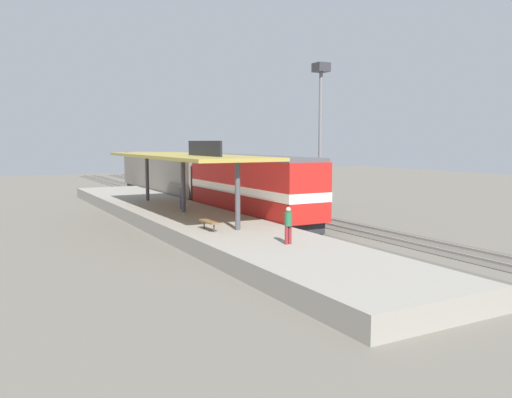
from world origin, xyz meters
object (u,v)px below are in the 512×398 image
freight_car (256,183)px  locomotive (251,188)px  person_waiting (288,223)px  light_mast (321,105)px  person_walking (182,195)px  passenger_carriage_single (165,174)px  platform_bench (209,222)px

freight_car → locomotive: bearing=-120.5°
locomotive → person_waiting: 12.44m
freight_car → light_mast: 8.70m
person_waiting → person_walking: size_ratio=1.00×
locomotive → freight_car: 9.08m
passenger_carriage_single → person_waiting: passenger_carriage_single is taller
locomotive → light_mast: size_ratio=1.23×
locomotive → passenger_carriage_single: 18.00m
locomotive → person_walking: locomotive is taller
freight_car → person_waiting: size_ratio=7.02×
platform_bench → freight_car: bearing=53.5°
passenger_carriage_single → freight_car: 11.18m
freight_car → light_mast: bearing=-56.9°
locomotive → freight_car: locomotive is taller
freight_car → person_waiting: bearing=-114.6°
freight_car → person_waiting: 21.42m
platform_bench → light_mast: (13.80, 9.40, 7.05)m
passenger_carriage_single → freight_car: bearing=-65.7°
passenger_carriage_single → light_mast: size_ratio=1.71×
light_mast → passenger_carriage_single: bearing=117.3°
person_walking → passenger_carriage_single: bearing=75.2°
locomotive → light_mast: bearing=20.4°
locomotive → person_waiting: size_ratio=8.44×
locomotive → person_walking: bearing=148.8°
locomotive → person_waiting: (-4.32, -11.65, -0.56)m
locomotive → freight_car: size_ratio=1.20×
passenger_carriage_single → freight_car: size_ratio=1.67×
platform_bench → locomotive: locomotive is taller
platform_bench → passenger_carriage_single: 25.23m
passenger_carriage_single → freight_car: passenger_carriage_single is taller
platform_bench → person_walking: (1.91, 8.96, 0.51)m
locomotive → freight_car: bearing=59.5°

